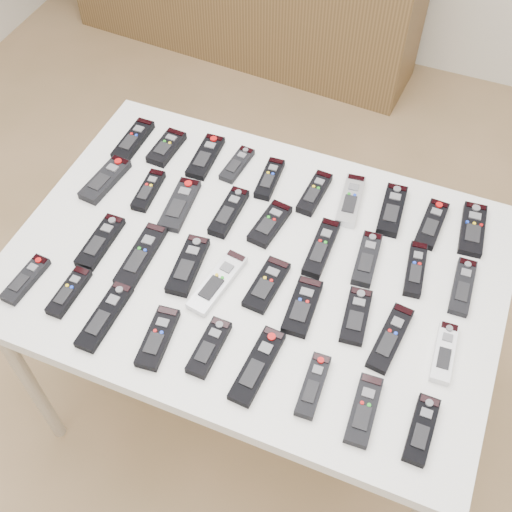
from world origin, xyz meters
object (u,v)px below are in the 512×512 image
at_px(remote_23, 267,285).
at_px(remote_25, 356,316).
at_px(remote_6, 351,201).
at_px(remote_18, 463,287).
at_px(remote_14, 270,224).
at_px(remote_9, 473,229).
at_px(remote_33, 257,366).
at_px(remote_19, 100,242).
at_px(remote_35, 364,410).
at_px(remote_8, 432,224).
at_px(remote_26, 390,338).
at_px(remote_34, 313,385).
at_px(remote_4, 270,179).
at_px(remote_32, 209,347).
at_px(remote_17, 415,269).
at_px(remote_22, 218,282).
at_px(remote_20, 141,255).
at_px(remote_31, 158,338).
at_px(remote_0, 133,140).
at_px(remote_11, 148,190).
at_px(table, 256,274).
at_px(remote_7, 392,210).
at_px(remote_24, 302,307).
at_px(remote_27, 444,352).
at_px(remote_16, 367,259).
at_px(remote_21, 188,265).
at_px(remote_10, 105,180).
at_px(remote_15, 321,248).
at_px(remote_3, 237,164).
at_px(remote_1, 167,148).
at_px(remote_30, 105,316).
at_px(remote_29, 69,292).
at_px(remote_2, 206,157).
at_px(remote_28, 26,279).

distance_m(remote_23, remote_25, 0.23).
bearing_deg(remote_6, remote_18, -32.88).
xyz_separation_m(remote_14, remote_25, (0.30, -0.19, -0.00)).
height_order(remote_9, remote_33, same).
distance_m(remote_19, remote_35, 0.79).
height_order(remote_8, remote_26, same).
height_order(remote_25, remote_34, remote_34).
bearing_deg(remote_4, remote_6, -2.19).
xyz_separation_m(remote_19, remote_33, (0.51, -0.18, -0.00)).
bearing_deg(remote_8, remote_32, -121.83).
xyz_separation_m(remote_6, remote_9, (0.33, 0.03, -0.00)).
relative_size(remote_17, remote_22, 0.83).
distance_m(remote_20, remote_31, 0.25).
relative_size(remote_0, remote_11, 1.18).
height_order(table, remote_11, remote_11).
relative_size(remote_6, remote_35, 1.10).
height_order(remote_17, remote_20, remote_17).
relative_size(remote_7, remote_24, 1.09).
xyz_separation_m(remote_17, remote_27, (0.12, -0.21, -0.00)).
relative_size(remote_27, remote_32, 1.04).
bearing_deg(remote_7, remote_31, -128.95).
relative_size(remote_7, remote_16, 1.06).
bearing_deg(remote_34, remote_21, 151.35).
distance_m(remote_11, remote_34, 0.73).
distance_m(remote_4, remote_24, 0.44).
bearing_deg(remote_17, remote_18, -10.55).
bearing_deg(remote_10, remote_17, 7.43).
distance_m(table, remote_8, 0.49).
relative_size(remote_9, remote_19, 1.00).
bearing_deg(remote_25, remote_15, 124.65).
height_order(remote_20, remote_32, remote_32).
bearing_deg(remote_7, remote_16, -99.76).
relative_size(remote_9, remote_26, 0.94).
xyz_separation_m(remote_3, remote_27, (0.68, -0.38, 0.00)).
bearing_deg(remote_10, remote_11, 10.23).
height_order(remote_1, remote_22, remote_1).
relative_size(remote_30, remote_33, 0.97).
bearing_deg(remote_9, remote_1, 176.49).
bearing_deg(remote_29, remote_16, 30.46).
distance_m(remote_2, remote_15, 0.46).
bearing_deg(remote_31, remote_28, 169.97).
bearing_deg(remote_30, remote_11, 103.98).
distance_m(remote_17, remote_29, 0.87).
distance_m(remote_34, remote_35, 0.12).
bearing_deg(remote_23, remote_14, 113.40).
xyz_separation_m(remote_0, remote_10, (0.01, -0.17, 0.00)).
distance_m(remote_27, remote_28, 1.03).
xyz_separation_m(remote_19, remote_34, (0.65, -0.18, 0.00)).
relative_size(remote_6, remote_10, 1.03).
relative_size(remote_6, remote_19, 1.03).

